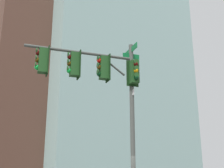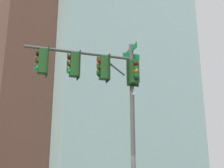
{
  "view_description": "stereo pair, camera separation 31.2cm",
  "coord_description": "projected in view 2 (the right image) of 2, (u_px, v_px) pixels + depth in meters",
  "views": [
    {
      "loc": [
        8.95,
        -8.55,
        2.01
      ],
      "look_at": [
        -0.42,
        -1.35,
        5.44
      ],
      "focal_mm": 46.88,
      "sensor_mm": 36.0,
      "label": 1
    },
    {
      "loc": [
        9.14,
        -8.3,
        2.01
      ],
      "look_at": [
        -0.42,
        -1.35,
        5.44
      ],
      "focal_mm": 46.88,
      "sensor_mm": 36.0,
      "label": 2
    }
  ],
  "objects": [
    {
      "name": "building_brick_nearside",
      "position": [
        52.0,
        15.0,
        52.23
      ],
      "size": [
        23.65,
        20.84,
        56.83
      ],
      "primitive_type": "cube",
      "color": "brown",
      "rests_on": "ground_plane"
    },
    {
      "name": "signal_pole_assembly",
      "position": [
        101.0,
        81.0,
        12.13
      ],
      "size": [
        2.08,
        4.74,
        7.36
      ],
      "rotation": [
        0.0,
        0.0,
        4.4
      ],
      "color": "#4C514C",
      "rests_on": "ground_plane"
    },
    {
      "name": "building_brick_midblock",
      "position": [
        43.0,
        69.0,
        64.94
      ],
      "size": [
        22.85,
        18.39,
        46.69
      ],
      "primitive_type": "cube",
      "color": "brown",
      "rests_on": "ground_plane"
    },
    {
      "name": "building_glass_tower",
      "position": [
        97.0,
        17.0,
        56.55
      ],
      "size": [
        26.81,
        25.64,
        60.53
      ],
      "primitive_type": "cube",
      "color": "#9EC6C1",
      "rests_on": "ground_plane"
    }
  ]
}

